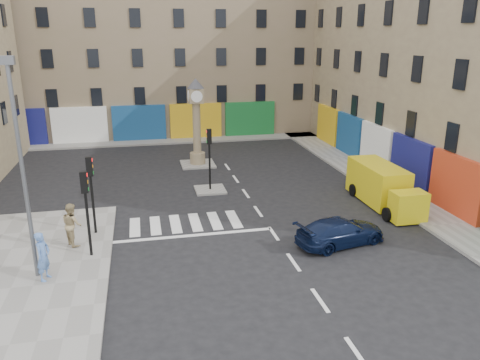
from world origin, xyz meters
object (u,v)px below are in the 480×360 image
object	(u,v)px
traffic_light_left_near	(86,200)
navy_sedan	(340,232)
lamp_post	(21,160)
pedestrian_blue	(43,256)
pedestrian_tan	(72,224)
yellow_van	(383,186)
traffic_light_left_far	(91,183)
traffic_light_island	(209,149)
clock_pillar	(196,117)

from	to	relation	value
traffic_light_left_near	navy_sedan	xyz separation A→B (m)	(10.93, -0.94, -2.00)
traffic_light_left_near	lamp_post	world-z (taller)	lamp_post
pedestrian_blue	pedestrian_tan	size ratio (longest dim) A/B	1.00
traffic_light_left_near	pedestrian_tan	bearing A→B (deg)	124.00
traffic_light_left_near	lamp_post	distance (m)	3.21
navy_sedan	yellow_van	bearing A→B (deg)	-58.57
traffic_light_left_far	navy_sedan	size ratio (longest dim) A/B	0.87
traffic_light_left_far	pedestrian_tan	world-z (taller)	traffic_light_left_far
traffic_light_island	navy_sedan	world-z (taller)	traffic_light_island
traffic_light_left_far	pedestrian_blue	bearing A→B (deg)	-110.08
traffic_light_left_far	yellow_van	distance (m)	15.41
traffic_light_left_near	navy_sedan	bearing A→B (deg)	-4.89
yellow_van	pedestrian_blue	distance (m)	17.61
navy_sedan	clock_pillar	bearing A→B (deg)	4.13
traffic_light_left_near	traffic_light_island	world-z (taller)	traffic_light_left_near
pedestrian_tan	pedestrian_blue	bearing A→B (deg)	137.50
traffic_light_left_far	lamp_post	world-z (taller)	lamp_post
lamp_post	pedestrian_blue	bearing A→B (deg)	-45.42
pedestrian_blue	pedestrian_tan	xyz separation A→B (m)	(0.68, 3.03, -0.00)
traffic_light_left_near	clock_pillar	size ratio (longest dim) A/B	0.61
traffic_light_island	lamp_post	xyz separation A→B (m)	(-8.20, -9.20, 2.20)
traffic_light_island	clock_pillar	distance (m)	6.07
traffic_light_island	navy_sedan	size ratio (longest dim) A/B	0.87
clock_pillar	lamp_post	bearing A→B (deg)	-118.35
traffic_light_left_near	traffic_light_left_far	bearing A→B (deg)	90.00
lamp_post	clock_pillar	distance (m)	17.31
traffic_light_island	pedestrian_tan	world-z (taller)	traffic_light_island
traffic_light_island	pedestrian_tan	size ratio (longest dim) A/B	1.92
lamp_post	yellow_van	bearing A→B (deg)	15.58
navy_sedan	traffic_light_left_far	bearing A→B (deg)	59.72
traffic_light_island	lamp_post	bearing A→B (deg)	-131.71
lamp_post	pedestrian_blue	distance (m)	3.71
traffic_light_left_near	traffic_light_left_far	xyz separation A→B (m)	(0.00, 2.40, 0.00)
traffic_light_left_near	pedestrian_tan	distance (m)	2.14
traffic_light_island	lamp_post	size ratio (longest dim) A/B	0.45
lamp_post	pedestrian_tan	bearing A→B (deg)	68.36
traffic_light_island	traffic_light_left_near	bearing A→B (deg)	-128.93
traffic_light_left_near	navy_sedan	world-z (taller)	traffic_light_left_near
yellow_van	pedestrian_blue	size ratio (longest dim) A/B	3.07
navy_sedan	yellow_van	xyz separation A→B (m)	(4.37, 4.33, 0.46)
traffic_light_island	lamp_post	distance (m)	12.52
traffic_light_left_near	traffic_light_island	bearing A→B (deg)	51.07
clock_pillar	pedestrian_blue	world-z (taller)	clock_pillar
traffic_light_left_far	yellow_van	size ratio (longest dim) A/B	0.62
traffic_light_left_near	navy_sedan	distance (m)	11.15
traffic_light_left_near	traffic_light_island	xyz separation A→B (m)	(6.30, 7.80, -0.03)
traffic_light_left_far	navy_sedan	xyz separation A→B (m)	(10.93, -3.34, -2.00)
traffic_light_left_far	clock_pillar	xyz separation A→B (m)	(6.30, 11.40, 0.93)
clock_pillar	navy_sedan	size ratio (longest dim) A/B	1.44
yellow_van	pedestrian_tan	distance (m)	16.29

